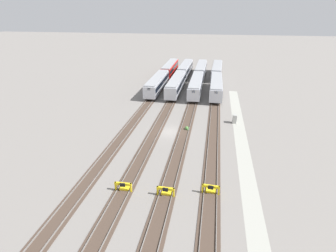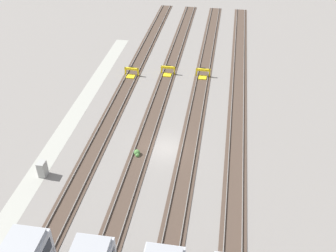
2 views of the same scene
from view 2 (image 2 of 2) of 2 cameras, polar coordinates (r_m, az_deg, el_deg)
ground_plane at (r=41.34m, az=-0.36°, el=-3.30°), size 400.00×400.00×0.00m
service_walkway at (r=44.42m, az=-15.42°, el=-1.66°), size 54.00×2.00×0.01m
rail_track_nearest at (r=42.89m, az=-10.04°, el=-2.22°), size 90.00×2.24×0.21m
rail_track_near_inner at (r=41.70m, az=-3.67°, el=-2.91°), size 90.00×2.24×0.21m
rail_track_middle at (r=41.06m, az=3.01°, el=-3.59°), size 90.00×2.24×0.21m
rail_track_far_inner at (r=40.99m, az=9.81°, el=-4.23°), size 90.00×2.24×0.21m
bumper_stop_nearest_track at (r=54.76m, az=-5.36°, el=7.69°), size 1.38×2.01×1.22m
bumper_stop_near_inner_track at (r=54.94m, az=-0.04°, el=7.94°), size 1.35×2.00×1.22m
bumper_stop_middle_track at (r=54.48m, az=5.08°, el=7.55°), size 1.35×2.00×1.22m
electrical_cabinet at (r=39.56m, az=-17.77°, el=-5.93°), size 0.90×0.73×1.60m
weed_clump at (r=40.51m, az=-4.54°, el=-3.94°), size 0.92×0.70×0.64m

